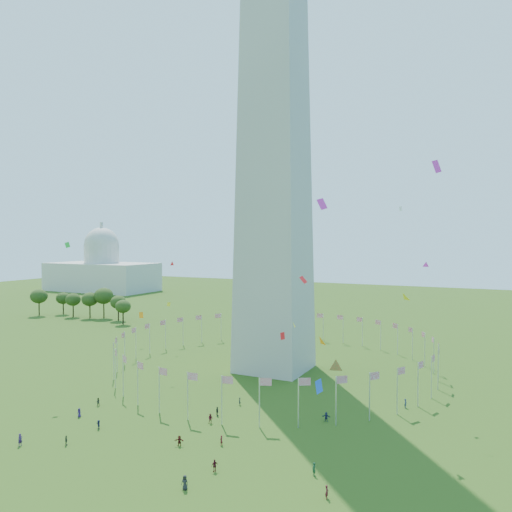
% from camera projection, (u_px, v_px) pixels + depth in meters
% --- Properties ---
extents(ground, '(600.00, 600.00, 0.00)m').
position_uv_depth(ground, '(155.00, 439.00, 84.00)').
color(ground, '#274410').
rests_on(ground, ground).
extents(washington_monument, '(16.80, 16.80, 169.00)m').
position_uv_depth(washington_monument, '(275.00, 38.00, 125.99)').
color(washington_monument, '#B9B3A5').
rests_on(washington_monument, ground).
extents(flag_ring, '(80.24, 80.24, 9.00)m').
position_uv_depth(flag_ring, '(274.00, 352.00, 128.78)').
color(flag_ring, silver).
rests_on(flag_ring, ground).
extents(capitol_building, '(70.00, 35.00, 46.00)m').
position_uv_depth(capitol_building, '(102.00, 255.00, 323.64)').
color(capitol_building, beige).
rests_on(capitol_building, ground).
extents(crowd, '(74.69, 75.26, 2.01)m').
position_uv_depth(crowd, '(201.00, 443.00, 80.16)').
color(crowd, gray).
rests_on(crowd, ground).
extents(kites_aloft, '(120.23, 76.67, 35.53)m').
position_uv_depth(kites_aloft, '(283.00, 304.00, 96.95)').
color(kites_aloft, orange).
rests_on(kites_aloft, ground).
extents(tree_line_west, '(55.10, 15.88, 12.66)m').
position_uv_depth(tree_line_west, '(86.00, 305.00, 212.13)').
color(tree_line_west, '#37541C').
rests_on(tree_line_west, ground).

